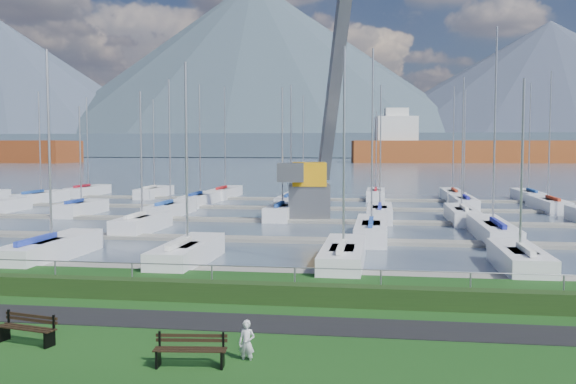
% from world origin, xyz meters
% --- Properties ---
extents(path, '(160.00, 2.00, 0.04)m').
position_xyz_m(path, '(0.00, -3.00, 0.01)').
color(path, black).
rests_on(path, grass).
extents(water, '(800.00, 540.00, 0.20)m').
position_xyz_m(water, '(0.00, 260.00, -0.40)').
color(water, '#48576A').
extents(hedge, '(80.00, 0.70, 0.70)m').
position_xyz_m(hedge, '(0.00, -0.40, 0.35)').
color(hedge, '#1D3413').
rests_on(hedge, grass).
extents(fence, '(80.00, 0.04, 0.04)m').
position_xyz_m(fence, '(0.00, 0.00, 1.20)').
color(fence, gray).
rests_on(fence, grass).
extents(foothill, '(900.00, 80.00, 12.00)m').
position_xyz_m(foothill, '(0.00, 330.00, 6.00)').
color(foothill, '#445464').
rests_on(foothill, water).
extents(mountains, '(1190.00, 360.00, 115.00)m').
position_xyz_m(mountains, '(7.35, 404.62, 46.68)').
color(mountains, '#475768').
rests_on(mountains, water).
extents(docks, '(90.00, 41.60, 0.25)m').
position_xyz_m(docks, '(0.00, 26.00, -0.22)').
color(docks, gray).
rests_on(docks, water).
extents(bench_left, '(1.85, 0.82, 0.85)m').
position_xyz_m(bench_left, '(-4.67, -5.87, 0.42)').
color(bench_left, black).
rests_on(bench_left, grass).
extents(bench_right, '(1.83, 0.61, 0.85)m').
position_xyz_m(bench_right, '(0.35, -7.03, 0.42)').
color(bench_right, black).
rests_on(bench_right, grass).
extents(person, '(0.47, 0.35, 1.18)m').
position_xyz_m(person, '(1.63, -6.35, 0.59)').
color(person, silver).
rests_on(person, grass).
extents(crane, '(6.31, 13.22, 22.35)m').
position_xyz_m(crane, '(-0.20, 29.07, 5.33)').
color(crane, '#5A5D62').
rests_on(crane, water).
extents(cargo_ship_mid, '(104.08, 27.40, 21.50)m').
position_xyz_m(cargo_ship_mid, '(41.26, 213.79, 3.51)').
color(cargo_ship_mid, brown).
rests_on(cargo_ship_mid, water).
extents(sailboat_fleet, '(74.86, 49.49, 13.27)m').
position_xyz_m(sailboat_fleet, '(-2.19, 29.13, 5.43)').
color(sailboat_fleet, silver).
rests_on(sailboat_fleet, water).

